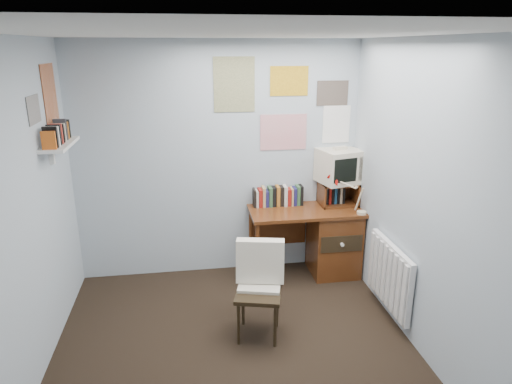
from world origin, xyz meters
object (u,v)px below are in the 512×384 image
desk (329,238)px  crt_tv (339,164)px  desk_chair (258,294)px  desk_lamp (363,197)px  tv_riser (338,193)px  wall_shelf (60,144)px  radiator (390,275)px

desk → crt_tv: (0.12, 0.13, 0.80)m
desk_chair → crt_tv: crt_tv is taller
desk_lamp → crt_tv: 0.46m
desk → desk_chair: (-0.95, -1.04, 0.00)m
tv_riser → wall_shelf: wall_shelf is taller
desk_lamp → wall_shelf: wall_shelf is taller
radiator → wall_shelf: size_ratio=1.29×
desk_chair → desk_lamp: size_ratio=2.26×
crt_tv → wall_shelf: bearing=176.2°
desk_chair → desk_lamp: 1.56m
desk_chair → crt_tv: bearing=62.3°
crt_tv → wall_shelf: size_ratio=0.67×
wall_shelf → desk_lamp: bearing=3.2°
desk_lamp → wall_shelf: 2.92m
desk_chair → wall_shelf: wall_shelf is taller
crt_tv → radiator: size_ratio=0.52×
desk_chair → radiator: desk_chair is taller
desk → tv_riser: bearing=43.0°
desk_chair → desk: bearing=62.4°
desk_lamp → desk: bearing=155.6°
radiator → tv_riser: bearing=99.3°
wall_shelf → desk: bearing=8.4°
desk_chair → tv_riser: bearing=61.9°
crt_tv → desk: bearing=-147.4°
desk → desk_lamp: 0.64m
desk → desk_chair: size_ratio=1.47×
desk_lamp → wall_shelf: bearing=-161.9°
crt_tv → radiator: 1.33m
desk_lamp → wall_shelf: (-2.84, -0.16, 0.68)m
desk_lamp → tv_riser: bearing=129.4°
desk_chair → wall_shelf: 2.13m
desk_chair → desk_lamp: (1.22, 0.82, 0.53)m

